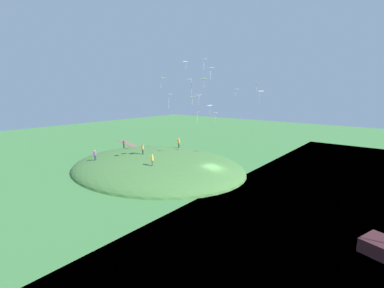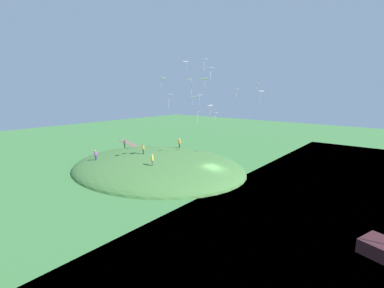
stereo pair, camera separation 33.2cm
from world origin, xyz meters
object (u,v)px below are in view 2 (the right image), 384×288
at_px(kite_1, 210,68).
at_px(kite_14, 189,80).
at_px(kite_4, 257,84).
at_px(kite_3, 199,95).
at_px(person_with_child, 152,159).
at_px(kite_8, 169,95).
at_px(kite_12, 204,60).
at_px(kite_13, 216,113).
at_px(kite_10, 186,62).
at_px(kite_11, 210,106).
at_px(person_on_hilltop, 96,154).
at_px(kite_5, 236,90).
at_px(kite_2, 261,92).
at_px(kite_0, 163,78).
at_px(person_walking_path, 143,148).
at_px(person_watching_kites, 179,142).
at_px(person_near_shore, 125,143).
at_px(kite_6, 193,97).
at_px(kite_9, 204,79).
at_px(kite_7, 198,113).

distance_m(kite_1, kite_14, 3.30).
xyz_separation_m(kite_1, kite_4, (-0.87, -12.35, -1.80)).
relative_size(kite_1, kite_4, 1.21).
xyz_separation_m(kite_3, kite_4, (-8.95, -4.10, 1.91)).
relative_size(person_with_child, kite_8, 0.82).
xyz_separation_m(kite_1, kite_12, (3.47, -3.41, 1.53)).
bearing_deg(kite_13, kite_8, 79.19).
relative_size(kite_10, kite_11, 0.87).
xyz_separation_m(person_on_hilltop, kite_8, (-12.10, -4.42, 9.19)).
bearing_deg(person_with_child, kite_5, 18.23).
distance_m(kite_2, kite_4, 4.24).
distance_m(kite_0, kite_4, 15.52).
bearing_deg(kite_3, kite_1, 134.41).
bearing_deg(kite_3, kite_14, 120.20).
height_order(kite_12, kite_13, kite_12).
xyz_separation_m(person_walking_path, kite_5, (-10.77, -10.68, 9.23)).
bearing_deg(person_watching_kites, person_near_shore, -79.16).
height_order(person_walking_path, kite_3, kite_3).
bearing_deg(kite_6, kite_8, 118.04).
bearing_deg(kite_11, kite_4, -161.24).
bearing_deg(kite_9, person_near_shore, 36.22).
bearing_deg(person_walking_path, kite_5, -123.60).
height_order(kite_10, kite_14, kite_10).
bearing_deg(person_walking_path, kite_0, -121.88).
distance_m(kite_2, kite_8, 14.09).
height_order(kite_3, kite_12, kite_12).
bearing_deg(kite_1, kite_0, -5.73).
bearing_deg(kite_14, kite_9, -61.33).
height_order(kite_5, kite_8, kite_5).
height_order(kite_9, kite_12, kite_12).
relative_size(person_with_child, kite_14, 0.83).
height_order(kite_4, kite_7, kite_4).
distance_m(kite_3, kite_14, 10.80).
distance_m(kite_1, kite_2, 10.03).
relative_size(kite_1, kite_12, 1.02).
height_order(kite_1, kite_2, kite_1).
relative_size(person_near_shore, kite_11, 0.93).
height_order(person_walking_path, person_with_child, person_walking_path).
distance_m(kite_1, kite_11, 13.08).
bearing_deg(kite_6, kite_5, 163.10).
bearing_deg(kite_1, kite_6, -44.39).
bearing_deg(kite_12, kite_13, -95.61).
relative_size(person_watching_kites, kite_7, 0.99).
relative_size(kite_4, kite_9, 0.84).
height_order(kite_4, kite_6, kite_4).
relative_size(person_on_hilltop, kite_13, 1.17).
xyz_separation_m(kite_4, kite_9, (10.61, 0.47, 0.98)).
bearing_deg(person_watching_kites, kite_13, 63.33).
relative_size(kite_8, kite_12, 1.20).
height_order(person_with_child, kite_0, kite_0).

